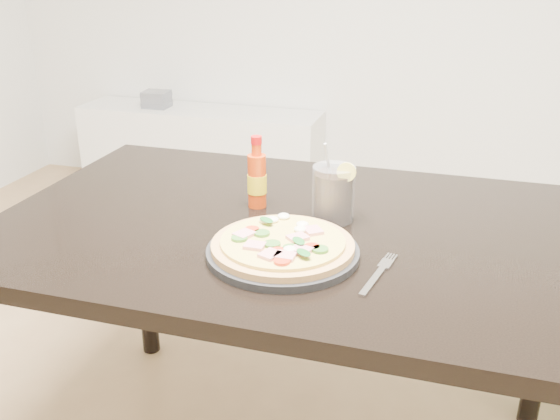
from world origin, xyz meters
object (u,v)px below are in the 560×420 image
(plate, at_px, (283,252))
(pizza, at_px, (283,244))
(media_console, at_px, (201,152))
(hot_sauce_bottle, at_px, (257,179))
(dining_table, at_px, (295,254))
(fork, at_px, (379,272))
(cola_cup, at_px, (333,195))

(plate, xyz_separation_m, pizza, (-0.00, -0.00, 0.02))
(media_console, bearing_deg, hot_sauce_bottle, -61.98)
(pizza, distance_m, hot_sauce_bottle, 0.28)
(dining_table, distance_m, plate, 0.20)
(dining_table, bearing_deg, plate, -82.85)
(plate, bearing_deg, dining_table, 97.15)
(plate, relative_size, fork, 1.69)
(fork, bearing_deg, pizza, -175.50)
(cola_cup, bearing_deg, dining_table, -150.19)
(plate, xyz_separation_m, fork, (0.20, -0.02, -0.01))
(plate, bearing_deg, fork, -5.72)
(plate, distance_m, pizza, 0.02)
(dining_table, relative_size, plate, 4.40)
(pizza, relative_size, cola_cup, 1.57)
(hot_sauce_bottle, height_order, cola_cup, cola_cup)
(dining_table, xyz_separation_m, cola_cup, (0.08, 0.05, 0.15))
(cola_cup, height_order, media_console, cola_cup)
(fork, xyz_separation_m, media_console, (-1.32, 2.11, -0.50))
(pizza, distance_m, media_console, 2.43)
(pizza, xyz_separation_m, media_console, (-1.12, 2.09, -0.53))
(dining_table, bearing_deg, cola_cup, 29.81)
(dining_table, xyz_separation_m, media_console, (-1.10, 1.92, -0.42))
(dining_table, height_order, pizza, pizza)
(media_console, bearing_deg, dining_table, -60.18)
(dining_table, distance_m, hot_sauce_bottle, 0.21)
(pizza, relative_size, media_console, 0.21)
(pizza, xyz_separation_m, cola_cup, (0.06, 0.22, 0.03))
(cola_cup, xyz_separation_m, media_console, (-1.18, 1.87, -0.56))
(dining_table, bearing_deg, hot_sauce_bottle, 148.62)
(dining_table, distance_m, fork, 0.31)
(cola_cup, bearing_deg, fork, -58.39)
(media_console, bearing_deg, plate, -61.79)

